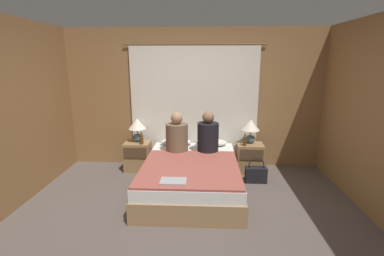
{
  "coord_description": "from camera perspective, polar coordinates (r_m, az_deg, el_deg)",
  "views": [
    {
      "loc": [
        0.21,
        -3.16,
        1.94
      ],
      "look_at": [
        0.0,
        1.07,
        0.9
      ],
      "focal_mm": 26.0,
      "sensor_mm": 36.0,
      "label": 1
    }
  ],
  "objects": [
    {
      "name": "person_left_in_bed",
      "position": [
        4.59,
        -3.12,
        -1.63
      ],
      "size": [
        0.37,
        0.37,
        0.67
      ],
      "color": "brown",
      "rests_on": "bed"
    },
    {
      "name": "bed",
      "position": [
        4.29,
        -0.2,
        -9.8
      ],
      "size": [
        1.43,
        2.01,
        0.45
      ],
      "color": "#99754C",
      "rests_on": "ground_plane"
    },
    {
      "name": "blanket_on_bed",
      "position": [
        3.95,
        -0.41,
        -8.14
      ],
      "size": [
        1.37,
        1.41,
        0.03
      ],
      "color": "#994C42",
      "rests_on": "bed"
    },
    {
      "name": "lamp_right",
      "position": [
        4.94,
        11.92,
        0.05
      ],
      "size": [
        0.31,
        0.31,
        0.42
      ],
      "color": "slate",
      "rests_on": "nightstand_right"
    },
    {
      "name": "pillow_left",
      "position": [
        4.99,
        -3.33,
        -2.88
      ],
      "size": [
        0.56,
        0.28,
        0.12
      ],
      "color": "silver",
      "rests_on": "bed"
    },
    {
      "name": "laptop_on_bed",
      "position": [
        3.49,
        -3.85,
        -10.81
      ],
      "size": [
        0.32,
        0.21,
        0.02
      ],
      "color": "#9EA0A5",
      "rests_on": "blanket_on_bed"
    },
    {
      "name": "curtain_panel",
      "position": [
        5.06,
        0.42,
        4.27
      ],
      "size": [
        2.49,
        0.02,
        2.21
      ],
      "color": "silver",
      "rests_on": "ground_plane"
    },
    {
      "name": "beer_bottle_on_left_stand",
      "position": [
        4.88,
        -10.29,
        -2.32
      ],
      "size": [
        0.06,
        0.06,
        0.22
      ],
      "color": "#513819",
      "rests_on": "nightstand_left"
    },
    {
      "name": "person_right_in_bed",
      "position": [
        4.56,
        3.3,
        -1.56
      ],
      "size": [
        0.35,
        0.35,
        0.69
      ],
      "color": "black",
      "rests_on": "bed"
    },
    {
      "name": "nightstand_right",
      "position": [
        5.03,
        11.73,
        -6.03
      ],
      "size": [
        0.45,
        0.37,
        0.52
      ],
      "color": "#937047",
      "rests_on": "ground_plane"
    },
    {
      "name": "nightstand_left",
      "position": [
        5.11,
        -11.04,
        -5.68
      ],
      "size": [
        0.45,
        0.37,
        0.52
      ],
      "color": "#937047",
      "rests_on": "ground_plane"
    },
    {
      "name": "wall_back",
      "position": [
        5.1,
        0.45,
        6.01
      ],
      "size": [
        4.71,
        0.06,
        2.5
      ],
      "color": "olive",
      "rests_on": "ground_plane"
    },
    {
      "name": "beer_bottle_on_right_stand",
      "position": [
        4.8,
        10.76,
        -2.64
      ],
      "size": [
        0.07,
        0.07,
        0.22
      ],
      "color": "#513819",
      "rests_on": "nightstand_right"
    },
    {
      "name": "handbag_on_floor",
      "position": [
        4.69,
        12.98,
        -9.19
      ],
      "size": [
        0.34,
        0.15,
        0.42
      ],
      "color": "black",
      "rests_on": "ground_plane"
    },
    {
      "name": "pillow_right",
      "position": [
        4.96,
        3.93,
        -2.98
      ],
      "size": [
        0.56,
        0.28,
        0.12
      ],
      "color": "silver",
      "rests_on": "bed"
    },
    {
      "name": "ground_plane",
      "position": [
        3.72,
        -0.84,
        -17.7
      ],
      "size": [
        16.0,
        16.0,
        0.0
      ],
      "primitive_type": "plane",
      "color": "#564C47"
    },
    {
      "name": "lamp_left",
      "position": [
        5.02,
        -11.15,
        0.31
      ],
      "size": [
        0.31,
        0.31,
        0.42
      ],
      "color": "slate",
      "rests_on": "nightstand_left"
    }
  ]
}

